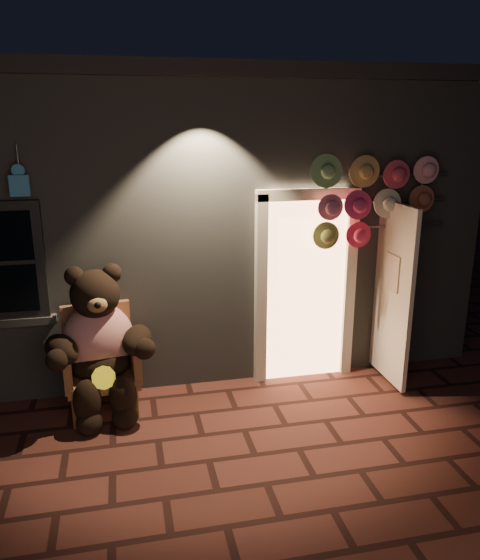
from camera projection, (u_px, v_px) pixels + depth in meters
name	position (u px, v px, depth m)	size (l,w,h in m)	color
ground	(209.00, 461.00, 4.82)	(60.00, 60.00, 0.00)	#53261F
shop_building	(164.00, 201.00, 8.07)	(7.30, 5.95, 3.51)	slate
wicker_armchair	(100.00, 359.00, 5.61)	(0.80, 0.74, 1.07)	brown
teddy_bear	(99.00, 344.00, 5.42)	(1.14, 0.93, 1.57)	#B11214
hat_rack	(373.00, 200.00, 5.85)	(1.59, 0.22, 2.52)	#59595E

